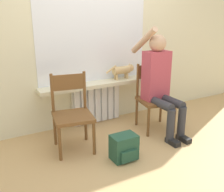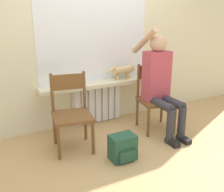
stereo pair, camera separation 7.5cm
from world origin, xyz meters
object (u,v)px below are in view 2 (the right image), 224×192
at_px(chair_left, 71,112).
at_px(cat, 124,70).
at_px(chair_right, 155,97).
at_px(backpack, 123,148).
at_px(person, 160,80).

relative_size(chair_left, cat, 1.92).
distance_m(chair_right, cat, 0.62).
distance_m(cat, backpack, 1.34).
bearing_deg(cat, chair_right, -68.96).
bearing_deg(cat, backpack, -120.88).
relative_size(chair_left, backpack, 3.13).
bearing_deg(person, cat, 106.99).
relative_size(chair_right, cat, 1.92).
bearing_deg(chair_right, person, -82.93).
height_order(chair_left, person, person).
xyz_separation_m(chair_left, person, (1.19, -0.11, 0.26)).
distance_m(person, cat, 0.64).
xyz_separation_m(cat, backpack, (-0.61, -1.02, -0.62)).
xyz_separation_m(chair_left, cat, (1.00, 0.50, 0.30)).
distance_m(chair_right, backpack, 1.01).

